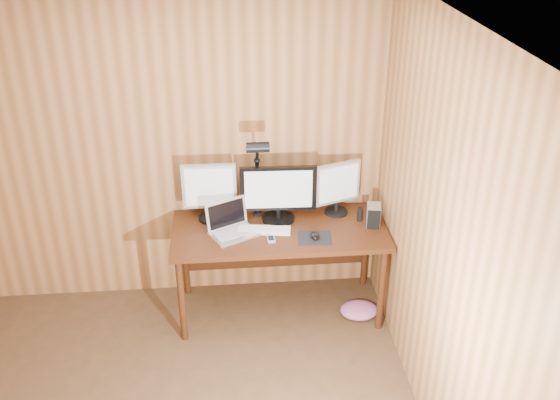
{
  "coord_description": "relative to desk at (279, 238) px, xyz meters",
  "views": [
    {
      "loc": [
        0.58,
        -2.36,
        3.13
      ],
      "look_at": [
        0.93,
        1.58,
        1.02
      ],
      "focal_mm": 40.0,
      "sensor_mm": 36.0,
      "label": 1
    }
  ],
  "objects": [
    {
      "name": "mousepad",
      "position": [
        0.25,
        -0.23,
        0.12
      ],
      "size": [
        0.26,
        0.22,
        0.0
      ],
      "primitive_type": "cube",
      "rotation": [
        0.0,
        0.0,
        -0.09
      ],
      "color": "black",
      "rests_on": "desk"
    },
    {
      "name": "hard_drive",
      "position": [
        0.71,
        -0.07,
        0.2
      ],
      "size": [
        0.12,
        0.16,
        0.16
      ],
      "rotation": [
        0.0,
        0.0,
        -0.19
      ],
      "color": "silver",
      "rests_on": "desk"
    },
    {
      "name": "speaker",
      "position": [
        0.62,
        -0.0,
        0.18
      ],
      "size": [
        0.04,
        0.04,
        0.11
      ],
      "primitive_type": "cylinder",
      "color": "black",
      "rests_on": "desk"
    },
    {
      "name": "mouse",
      "position": [
        0.25,
        -0.23,
        0.14
      ],
      "size": [
        0.07,
        0.11,
        0.04
      ],
      "primitive_type": "ellipsoid",
      "rotation": [
        0.0,
        0.0,
        0.03
      ],
      "color": "black",
      "rests_on": "mousepad"
    },
    {
      "name": "monitor_left",
      "position": [
        -0.51,
        0.12,
        0.37
      ],
      "size": [
        0.41,
        0.19,
        0.46
      ],
      "rotation": [
        0.0,
        0.0,
        -0.02
      ],
      "color": "black",
      "rests_on": "desk"
    },
    {
      "name": "desk_lamp",
      "position": [
        -0.15,
        0.07,
        0.57
      ],
      "size": [
        0.16,
        0.24,
        0.72
      ],
      "rotation": [
        0.0,
        0.0,
        0.14
      ],
      "color": "black",
      "rests_on": "desk"
    },
    {
      "name": "fabric_pile",
      "position": [
        0.62,
        -0.2,
        -0.58
      ],
      "size": [
        0.35,
        0.32,
        0.09
      ],
      "primitive_type": null,
      "rotation": [
        0.0,
        0.0,
        0.27
      ],
      "color": "#CD6392",
      "rests_on": "floor"
    },
    {
      "name": "monitor_right",
      "position": [
        0.46,
        0.13,
        0.35
      ],
      "size": [
        0.36,
        0.18,
        0.42
      ],
      "rotation": [
        0.0,
        0.0,
        0.35
      ],
      "color": "black",
      "rests_on": "desk"
    },
    {
      "name": "desk",
      "position": [
        0.0,
        0.0,
        0.0
      ],
      "size": [
        1.6,
        0.7,
        0.75
      ],
      "color": "#3F1E0D",
      "rests_on": "floor"
    },
    {
      "name": "phone",
      "position": [
        -0.07,
        -0.22,
        0.13
      ],
      "size": [
        0.06,
        0.11,
        0.01
      ],
      "rotation": [
        0.0,
        0.0,
        0.06
      ],
      "color": "silver",
      "rests_on": "desk"
    },
    {
      "name": "laptop",
      "position": [
        -0.36,
        -0.09,
        0.18
      ],
      "size": [
        0.4,
        0.37,
        0.23
      ],
      "rotation": [
        0.0,
        0.0,
        0.47
      ],
      "color": "silver",
      "rests_on": "desk"
    },
    {
      "name": "keyboard",
      "position": [
        -0.12,
        -0.09,
        0.13
      ],
      "size": [
        0.42,
        0.18,
        0.02
      ],
      "rotation": [
        0.0,
        0.0,
        -0.14
      ],
      "color": "white",
      "rests_on": "desk"
    },
    {
      "name": "room_shell",
      "position": [
        -0.93,
        -1.7,
        0.62
      ],
      "size": [
        4.0,
        4.0,
        4.0
      ],
      "color": "#4C331D",
      "rests_on": "ground"
    },
    {
      "name": "monitor_center",
      "position": [
        0.0,
        0.06,
        0.35
      ],
      "size": [
        0.57,
        0.25,
        0.45
      ],
      "rotation": [
        0.0,
        0.0,
        -0.03
      ],
      "color": "black",
      "rests_on": "desk"
    }
  ]
}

